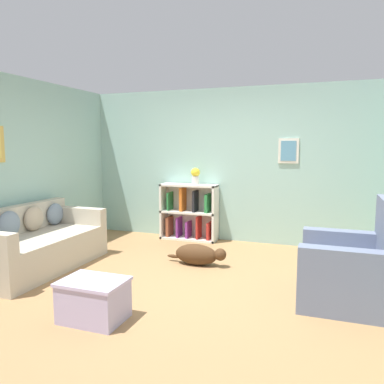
{
  "coord_description": "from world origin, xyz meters",
  "views": [
    {
      "loc": [
        1.59,
        -4.0,
        1.62
      ],
      "look_at": [
        0.0,
        0.4,
        1.05
      ],
      "focal_mm": 35.0,
      "sensor_mm": 36.0,
      "label": 1
    }
  ],
  "objects_px": {
    "couch": "(35,245)",
    "bookshelf": "(189,213)",
    "vase": "(195,175)",
    "recliner_chair": "(355,268)",
    "dog": "(198,255)",
    "coffee_table": "(94,299)"
  },
  "relations": [
    {
      "from": "recliner_chair",
      "to": "coffee_table",
      "type": "bearing_deg",
      "value": -151.44
    },
    {
      "from": "dog",
      "to": "vase",
      "type": "xyz_separation_m",
      "value": [
        -0.5,
        1.3,
        0.99
      ]
    },
    {
      "from": "bookshelf",
      "to": "coffee_table",
      "type": "distance_m",
      "value": 3.23
    },
    {
      "from": "bookshelf",
      "to": "recliner_chair",
      "type": "bearing_deg",
      "value": -37.4
    },
    {
      "from": "bookshelf",
      "to": "dog",
      "type": "distance_m",
      "value": 1.49
    },
    {
      "from": "couch",
      "to": "recliner_chair",
      "type": "distance_m",
      "value": 3.94
    },
    {
      "from": "vase",
      "to": "couch",
      "type": "bearing_deg",
      "value": -124.83
    },
    {
      "from": "coffee_table",
      "to": "vase",
      "type": "distance_m",
      "value": 3.32
    },
    {
      "from": "couch",
      "to": "bookshelf",
      "type": "bearing_deg",
      "value": 57.62
    },
    {
      "from": "bookshelf",
      "to": "dog",
      "type": "bearing_deg",
      "value": -65.03
    },
    {
      "from": "couch",
      "to": "bookshelf",
      "type": "xyz_separation_m",
      "value": [
        1.39,
        2.19,
        0.15
      ]
    },
    {
      "from": "couch",
      "to": "dog",
      "type": "height_order",
      "value": "couch"
    },
    {
      "from": "bookshelf",
      "to": "vase",
      "type": "xyz_separation_m",
      "value": [
        0.12,
        -0.02,
        0.67
      ]
    },
    {
      "from": "couch",
      "to": "recliner_chair",
      "type": "bearing_deg",
      "value": 3.54
    },
    {
      "from": "bookshelf",
      "to": "vase",
      "type": "height_order",
      "value": "vase"
    },
    {
      "from": "recliner_chair",
      "to": "vase",
      "type": "height_order",
      "value": "vase"
    },
    {
      "from": "vase",
      "to": "bookshelf",
      "type": "bearing_deg",
      "value": 169.44
    },
    {
      "from": "bookshelf",
      "to": "dog",
      "type": "height_order",
      "value": "bookshelf"
    },
    {
      "from": "couch",
      "to": "coffee_table",
      "type": "height_order",
      "value": "couch"
    },
    {
      "from": "bookshelf",
      "to": "vase",
      "type": "distance_m",
      "value": 0.68
    },
    {
      "from": "recliner_chair",
      "to": "couch",
      "type": "bearing_deg",
      "value": -176.46
    },
    {
      "from": "couch",
      "to": "coffee_table",
      "type": "distance_m",
      "value": 1.91
    }
  ]
}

